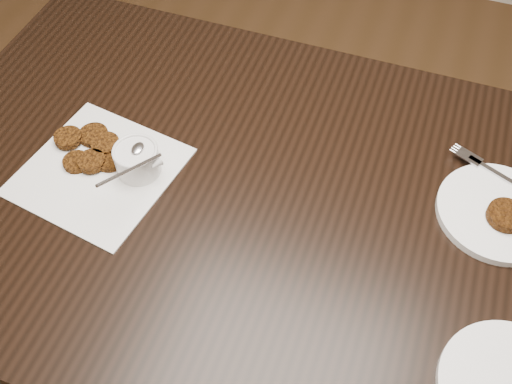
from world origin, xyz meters
TOP-DOWN VIEW (x-y plane):
  - floor at (0.00, 0.00)m, footprint 4.00×4.00m
  - table at (-0.02, 0.06)m, footprint 1.38×0.89m
  - napkin at (-0.33, 0.02)m, footprint 0.30×0.30m
  - sauce_ramekin at (-0.26, 0.04)m, footprint 0.13×0.13m
  - patty_cluster at (-0.37, 0.04)m, footprint 0.23×0.23m
  - plate_with_patty at (0.38, 0.17)m, footprint 0.28×0.28m

SIDE VIEW (x-z plane):
  - floor at x=0.00m, z-range 0.00..0.00m
  - table at x=-0.02m, z-range 0.00..0.75m
  - napkin at x=-0.33m, z-range 0.75..0.75m
  - patty_cluster at x=-0.37m, z-range 0.75..0.77m
  - plate_with_patty at x=0.38m, z-range 0.75..0.78m
  - sauce_ramekin at x=-0.26m, z-range 0.75..0.87m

